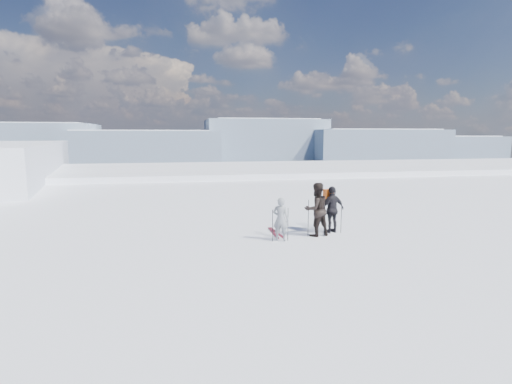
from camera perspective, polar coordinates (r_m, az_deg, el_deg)
lake_basin at (r=41.68m, az=-3.91°, el=-6.06°), size 820.00×820.00×71.62m
far_mountain_range at (r=466.30m, az=-6.94°, el=6.72°), size 770.00×110.00×53.00m
skier_grey at (r=14.08m, az=3.55°, el=-3.89°), size 0.67×0.58×1.54m
skier_dark at (r=14.84m, az=8.62°, el=-2.48°), size 1.10×0.94×1.98m
skier_pack at (r=15.45m, az=10.84°, el=-2.48°), size 1.13×0.72×1.79m
backpack at (r=15.48m, az=10.38°, el=1.93°), size 0.43×0.31×0.55m
ski_poles at (r=14.76m, az=7.88°, el=-3.99°), size 2.88×0.80×1.36m
skis_loose at (r=15.28m, az=2.75°, el=-5.83°), size 0.31×1.70×0.03m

